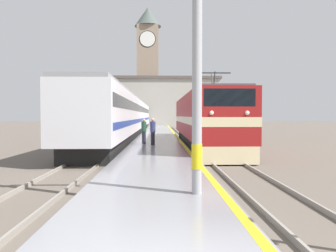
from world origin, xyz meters
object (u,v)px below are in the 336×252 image
Objects in this scene: passenger_train at (129,116)px; second_waiting_passenger at (153,131)px; catenary_mast at (201,36)px; locomotive_train at (203,120)px; clock_tower at (148,63)px; person_on_platform at (144,130)px.

passenger_train is 16.33m from second_waiting_passenger.
locomotive_train is at bearing 82.31° from catenary_mast.
clock_tower is (0.82, 37.18, 12.01)m from passenger_train.
passenger_train is 29.54m from catenary_mast.
locomotive_train is at bearing -83.54° from clock_tower.
passenger_train reaches higher than person_on_platform.
person_on_platform is (2.40, -14.96, -0.91)m from passenger_train.
clock_tower is at bearing 91.73° from person_on_platform.
clock_tower reaches higher than second_waiting_passenger.
passenger_train is (-6.56, 13.51, 0.24)m from locomotive_train.
locomotive_train is 10.75× the size of person_on_platform.
catenary_mast is at bearing -81.74° from person_on_platform.
locomotive_train is at bearing 35.34° from second_waiting_passenger.
passenger_train is 27.11× the size of second_waiting_passenger.
second_waiting_passenger is (0.62, -1.07, 0.02)m from person_on_platform.
person_on_platform is 1.23m from second_waiting_passenger.
clock_tower reaches higher than person_on_platform.
person_on_platform is at bearing -80.90° from passenger_train.
second_waiting_passenger reaches higher than person_on_platform.
passenger_train is 1.76× the size of clock_tower.
clock_tower is at bearing 92.36° from second_waiting_passenger.
second_waiting_passenger is 54.79m from clock_tower.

